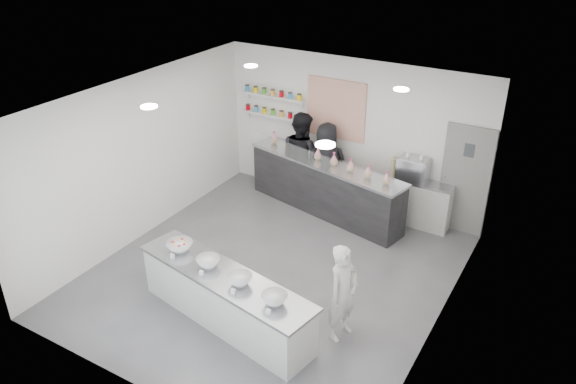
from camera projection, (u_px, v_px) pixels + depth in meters
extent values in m
plane|color=#515156|center=(273.00, 273.00, 9.45)|extent=(6.00, 6.00, 0.00)
plane|color=white|center=(270.00, 102.00, 8.08)|extent=(6.00, 6.00, 0.00)
plane|color=white|center=(352.00, 134.00, 11.07)|extent=(5.50, 0.00, 5.50)
plane|color=white|center=(141.00, 158.00, 10.00)|extent=(0.00, 6.00, 6.00)
plane|color=white|center=(445.00, 242.00, 7.53)|extent=(0.00, 6.00, 6.00)
cube|color=gray|center=(465.00, 180.00, 10.22)|extent=(0.88, 0.04, 2.10)
cube|color=#CF5534|center=(336.00, 109.00, 11.00)|extent=(1.25, 0.03, 1.20)
cube|color=silver|center=(273.00, 115.00, 11.73)|extent=(1.45, 0.22, 0.04)
cube|color=silver|center=(273.00, 96.00, 11.54)|extent=(1.45, 0.22, 0.04)
cylinder|color=white|center=(149.00, 107.00, 7.95)|extent=(0.24, 0.24, 0.02)
cylinder|color=white|center=(325.00, 145.00, 6.69)|extent=(0.24, 0.24, 0.02)
cylinder|color=white|center=(251.00, 66.00, 9.95)|extent=(0.24, 0.24, 0.02)
cylinder|color=white|center=(401.00, 89.00, 8.69)|extent=(0.24, 0.24, 0.02)
cube|color=silver|center=(225.00, 298.00, 8.18)|extent=(3.12, 1.25, 0.83)
cube|color=black|center=(325.00, 187.00, 11.10)|extent=(3.53, 1.40, 1.08)
cube|color=white|center=(316.00, 160.00, 10.59)|extent=(3.35, 0.78, 0.29)
cube|color=silver|center=(418.00, 203.00, 10.68)|extent=(1.23, 0.39, 0.91)
cube|color=#93969E|center=(413.00, 170.00, 10.45)|extent=(0.56, 0.39, 0.43)
imported|color=silver|center=(343.00, 293.00, 7.77)|extent=(0.46, 0.60, 1.48)
imported|color=black|center=(301.00, 157.00, 11.42)|extent=(1.13, 1.01, 1.90)
imported|color=black|center=(326.00, 166.00, 11.20)|extent=(1.02, 0.87, 1.77)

